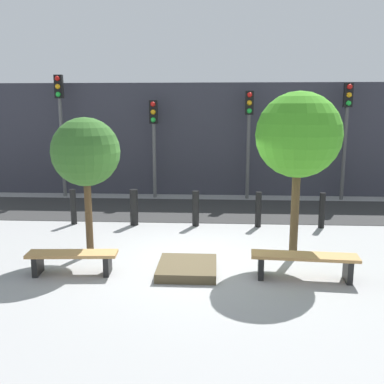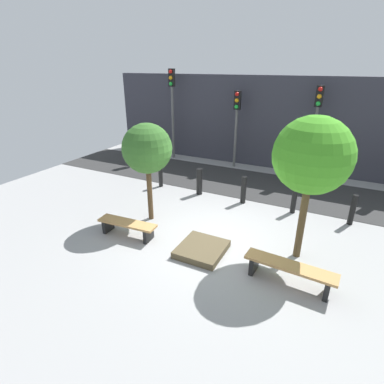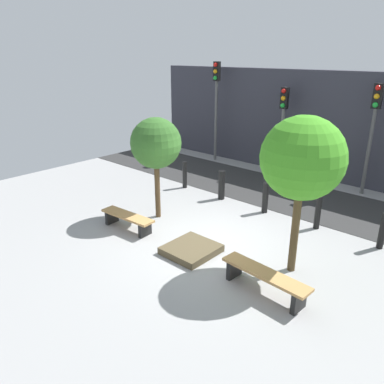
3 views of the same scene
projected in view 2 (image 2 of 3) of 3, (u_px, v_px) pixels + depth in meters
ground_plane at (212, 240)px, 8.04m from camera, size 18.00×18.00×0.00m
road_strip at (257, 185)px, 11.70m from camera, size 18.00×3.08×0.01m
building_facade at (277, 123)px, 13.09m from camera, size 16.20×0.50×3.95m
bench_left at (127, 226)px, 8.15m from camera, size 1.70×0.52×0.42m
bench_right at (290, 270)px, 6.34m from camera, size 1.94×0.54×0.47m
planter_bed at (202, 249)px, 7.50m from camera, size 1.11×1.18×0.17m
tree_behind_left_bench at (147, 149)px, 8.34m from camera, size 1.41×1.41×2.90m
tree_behind_right_bench at (312, 156)px, 6.40m from camera, size 1.71×1.71×3.41m
bollard_far_left at (161, 175)px, 11.41m from camera, size 0.16×0.16×0.96m
bollard_left at (199, 182)px, 10.73m from camera, size 0.21×0.21×0.97m
bollard_center at (244, 190)px, 10.05m from camera, size 0.18×0.18×0.94m
bollard_right at (294, 199)px, 9.36m from camera, size 0.16×0.16×0.94m
bollard_far_right at (353, 210)px, 8.68m from camera, size 0.16×0.16×0.93m
traffic_light_west at (172, 99)px, 14.08m from camera, size 0.28×0.27×4.18m
traffic_light_mid_west at (237, 115)px, 12.95m from camera, size 0.28×0.27×3.34m
traffic_light_mid_east at (316, 116)px, 11.54m from camera, size 0.28×0.27×3.64m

